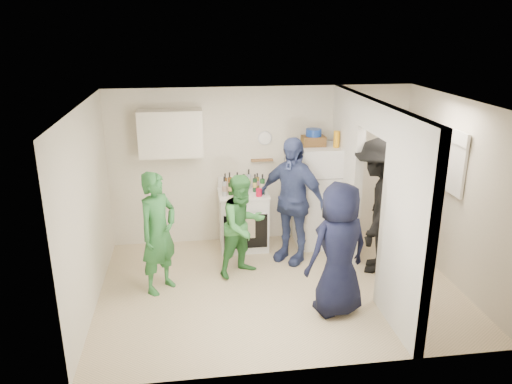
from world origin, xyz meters
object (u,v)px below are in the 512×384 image
Objects in this scene: wicker_basket at (313,141)px; person_nook at (377,206)px; person_navy at (339,250)px; person_green_left at (158,233)px; yellow_cup_stack_top at (337,139)px; person_denim at (291,200)px; person_green_center at (243,226)px; fridge at (318,196)px; stove at (243,220)px; blue_bowl at (314,133)px.

person_nook is (0.69, -1.03, -0.72)m from wicker_basket.
wicker_basket reaches higher than person_navy.
person_nook reaches higher than person_green_left.
person_denim is at bearing -151.74° from yellow_cup_stack_top.
person_navy is 1.35m from person_nook.
person_green_center is 1.55m from person_navy.
person_denim reaches higher than fridge.
wicker_basket is 2.24m from person_navy.
stove is 0.55× the size of person_navy.
person_nook is at bearing -33.56° from person_green_center.
fridge is at bearing 3.45° from person_green_center.
person_nook reaches higher than fridge.
yellow_cup_stack_top is 1.98m from person_green_center.
fridge is 0.99× the size of person_green_left.
blue_bowl is 0.96× the size of yellow_cup_stack_top.
person_green_center is at bearing -33.62° from person_green_left.
wicker_basket is 1.43m from person_nook.
person_navy is 0.86× the size of person_nook.
blue_bowl is at bearing 154.89° from yellow_cup_stack_top.
person_navy is (0.27, -1.50, -0.11)m from person_denim.
blue_bowl is at bearing -120.34° from person_nook.
person_green_center is 1.91m from person_nook.
yellow_cup_stack_top reaches higher than fridge.
yellow_cup_stack_top reaches higher than person_green_center.
yellow_cup_stack_top is at bearing -25.11° from wicker_basket.
person_green_left is at bearing 164.64° from person_green_center.
stove is 0.62× the size of person_green_center.
fridge is at bearing -1.44° from stove.
blue_bowl is at bearing -21.01° from person_green_left.
person_green_left reaches higher than person_green_center.
fridge is 0.83× the size of person_nook.
wicker_basket reaches higher than person_green_center.
person_green_center is at bearing -153.46° from yellow_cup_stack_top.
person_denim is 1.23m from person_nook.
fridge is 1.56m from person_green_center.
person_green_left is at bearing -152.73° from blue_bowl.
stove is at bearing -93.75° from person_nook.
person_denim reaches higher than person_green_center.
wicker_basket is 0.21× the size of person_green_left.
stove is 0.94m from person_green_center.
person_green_left is at bearing -152.73° from wicker_basket.
wicker_basket is at bearing -21.01° from person_green_left.
person_nook is (1.13, -0.47, 0.03)m from person_denim.
blue_bowl is 0.14× the size of person_navy.
wicker_basket is 1.46× the size of blue_bowl.
person_green_left is 2.01m from person_denim.
person_green_center reaches higher than stove.
blue_bowl is at bearing 95.42° from person_denim.
stove is at bearing -4.69° from person_green_left.
person_navy is at bearing -104.45° from yellow_cup_stack_top.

